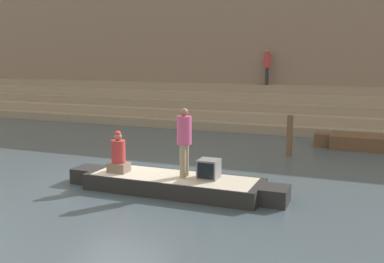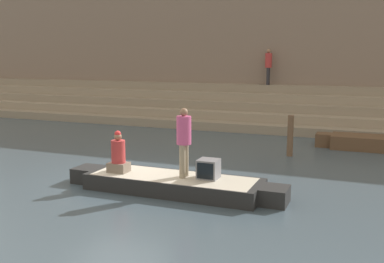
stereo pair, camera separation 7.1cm
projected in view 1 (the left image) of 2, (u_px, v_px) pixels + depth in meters
The scene contains 9 objects.
ground_plane at pixel (119, 178), 11.99m from camera, with size 120.00×120.00×0.00m, color #3D4C56.
ghat_steps at pixel (232, 110), 21.47m from camera, with size 36.00×3.69×1.86m.
back_wall at pixel (244, 38), 22.69m from camera, with size 34.20×1.28×8.28m.
rowboat_main at pixel (174, 183), 10.76m from camera, with size 5.48×1.43×0.38m.
person_standing at pixel (184, 138), 10.52m from camera, with size 0.35×0.35×1.65m.
person_rowing at pixel (118, 156), 11.07m from camera, with size 0.48×0.38×1.04m.
tv_set at pixel (209, 169), 10.52m from camera, with size 0.47×0.46×0.45m.
mooring_post at pixel (290, 136), 14.59m from camera, with size 0.19×0.19×1.34m, color brown.
person_on_steps at pixel (267, 64), 21.49m from camera, with size 0.32×0.32×1.70m.
Camera 1 is at (6.10, -10.08, 3.22)m, focal length 42.00 mm.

